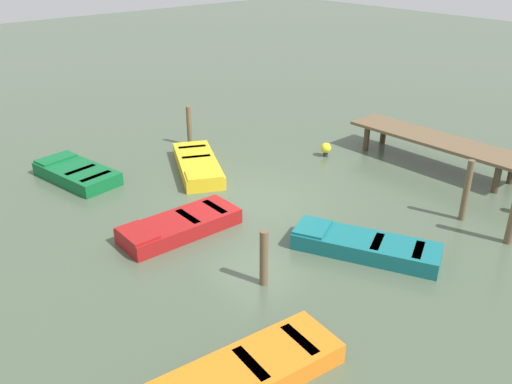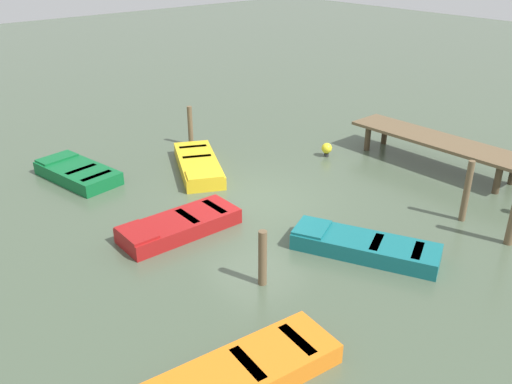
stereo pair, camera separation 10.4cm
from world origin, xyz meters
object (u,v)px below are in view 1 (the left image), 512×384
Objects in this scene: marker_buoy at (326,148)px; dock_segment at (436,142)px; rowboat_yellow at (198,165)px; mooring_piling_mid_left at (264,258)px; mooring_piling_near_left at (466,191)px; rowboat_green at (77,173)px; mooring_piling_near_right at (189,126)px; rowboat_orange at (235,379)px; rowboat_teal at (365,245)px; rowboat_red at (179,226)px.

dock_segment is at bearing 35.90° from marker_buoy.
mooring_piling_mid_left is at bearing 3.71° from rowboat_yellow.
mooring_piling_near_left reaches higher than dock_segment.
rowboat_green is 8.22m from marker_buoy.
marker_buoy is at bearing 36.53° from mooring_piling_near_right.
mooring_piling_mid_left is 2.75× the size of marker_buoy.
mooring_piling_mid_left is at bearing -57.27° from marker_buoy.
rowboat_green is at bearing -87.37° from mooring_piling_near_right.
rowboat_orange is at bearing 160.59° from rowboat_green.
rowboat_yellow is 7.43× the size of marker_buoy.
rowboat_teal is at bearing -39.08° from marker_buoy.
rowboat_green is 1.78× the size of mooring_piling_near_left.
dock_segment reaches higher than rowboat_orange.
marker_buoy reaches higher than rowboat_green.
rowboat_green is 8.04m from mooring_piling_mid_left.
marker_buoy reaches higher than rowboat_yellow.
rowboat_teal is 9.26m from rowboat_green.
rowboat_red is at bearing 176.64° from rowboat_green.
dock_segment reaches higher than rowboat_teal.
rowboat_orange is at bearing -74.32° from dock_segment.
mooring_piling_near_left is (9.46, 2.28, 0.13)m from mooring_piling_near_right.
dock_segment is 4.12× the size of mooring_piling_near_right.
rowboat_yellow is 2.08× the size of mooring_piling_near_left.
mooring_piling_mid_left reaches higher than rowboat_orange.
rowboat_red is (-3.72, -2.80, 0.00)m from rowboat_teal.
dock_segment is 11.51m from rowboat_green.
dock_segment is 3.79m from mooring_piling_near_left.
marker_buoy is (-6.23, 9.03, 0.07)m from rowboat_orange.
mooring_piling_near_left reaches higher than rowboat_red.
rowboat_teal is (2.03, -6.06, -0.62)m from dock_segment.
mooring_piling_near_left is (-0.71, 8.39, 0.64)m from rowboat_orange.
rowboat_red is at bearing -125.24° from mooring_piling_near_left.
dock_segment reaches higher than marker_buoy.
marker_buoy reaches higher than rowboat_red.
mooring_piling_mid_left is (8.00, 0.69, 0.44)m from rowboat_green.
mooring_piling_near_left is (1.25, 5.99, 0.20)m from mooring_piling_mid_left.
marker_buoy is at bearing -126.73° from rowboat_green.
mooring_piling_mid_left is 6.13m from mooring_piling_near_left.
dock_segment is 8.45m from mooring_piling_near_right.
mooring_piling_mid_left is at bearing 94.00° from rowboat_red.
rowboat_green is 11.43m from mooring_piling_near_left.
dock_segment is 4.52× the size of mooring_piling_mid_left.
rowboat_teal is 2.08× the size of mooring_piling_near_left.
rowboat_teal and rowboat_orange have the same top height.
rowboat_yellow is 0.90× the size of rowboat_orange.
mooring_piling_near_right reaches higher than mooring_piling_mid_left.
rowboat_orange is at bearing 78.89° from rowboat_teal.
rowboat_yellow is at bearing -130.50° from rowboat_green.
rowboat_green is 0.77× the size of rowboat_orange.
rowboat_teal is 2.70× the size of mooring_piling_mid_left.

